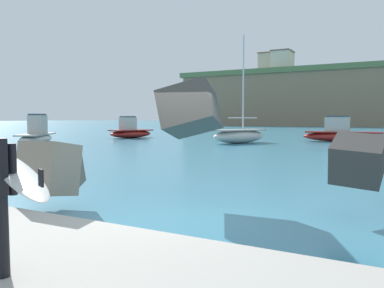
{
  "coord_description": "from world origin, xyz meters",
  "views": [
    {
      "loc": [
        3.61,
        -6.51,
        1.96
      ],
      "look_at": [
        -0.04,
        0.5,
        1.4
      ],
      "focal_mm": 35.04,
      "sensor_mm": 36.0,
      "label": 1
    }
  ],
  "objects_px": {
    "boat_mid_left": "(130,131)",
    "boat_mid_centre": "(342,134)",
    "station_building_west": "(276,64)",
    "station_building_central": "(282,61)",
    "boat_near_right": "(239,135)",
    "boat_near_centre": "(37,135)",
    "station_building_east": "(283,63)"
  },
  "relations": [
    {
      "from": "boat_near_centre",
      "to": "station_building_west",
      "type": "distance_m",
      "value": 83.49
    },
    {
      "from": "boat_mid_centre",
      "to": "station_building_east",
      "type": "xyz_separation_m",
      "value": [
        -21.47,
        67.05,
        15.66
      ]
    },
    {
      "from": "boat_mid_left",
      "to": "station_building_west",
      "type": "xyz_separation_m",
      "value": [
        -5.28,
        71.93,
        15.7
      ]
    },
    {
      "from": "boat_mid_centre",
      "to": "station_building_west",
      "type": "xyz_separation_m",
      "value": [
        -24.07,
        68.93,
        15.69
      ]
    },
    {
      "from": "boat_near_centre",
      "to": "boat_mid_centre",
      "type": "height_order",
      "value": "boat_near_centre"
    },
    {
      "from": "boat_mid_centre",
      "to": "boat_mid_left",
      "type": "bearing_deg",
      "value": -170.92
    },
    {
      "from": "boat_mid_left",
      "to": "boat_mid_centre",
      "type": "relative_size",
      "value": 0.75
    },
    {
      "from": "station_building_central",
      "to": "station_building_west",
      "type": "bearing_deg",
      "value": 112.66
    },
    {
      "from": "boat_near_centre",
      "to": "boat_mid_centre",
      "type": "relative_size",
      "value": 0.81
    },
    {
      "from": "boat_near_right",
      "to": "station_building_west",
      "type": "distance_m",
      "value": 77.69
    },
    {
      "from": "boat_mid_left",
      "to": "boat_mid_centre",
      "type": "distance_m",
      "value": 19.02
    },
    {
      "from": "station_building_central",
      "to": "station_building_east",
      "type": "height_order",
      "value": "station_building_east"
    },
    {
      "from": "boat_near_centre",
      "to": "station_building_west",
      "type": "bearing_deg",
      "value": 92.91
    },
    {
      "from": "station_building_east",
      "to": "boat_near_centre",
      "type": "bearing_deg",
      "value": -88.88
    },
    {
      "from": "station_building_west",
      "to": "station_building_east",
      "type": "relative_size",
      "value": 1.39
    },
    {
      "from": "boat_near_centre",
      "to": "station_building_west",
      "type": "relative_size",
      "value": 0.62
    },
    {
      "from": "boat_near_right",
      "to": "boat_mid_centre",
      "type": "xyz_separation_m",
      "value": [
        6.84,
        5.17,
        0.04
      ]
    },
    {
      "from": "station_building_central",
      "to": "station_building_east",
      "type": "distance_m",
      "value": 8.44
    },
    {
      "from": "station_building_central",
      "to": "station_building_east",
      "type": "xyz_separation_m",
      "value": [
        -1.64,
        8.26,
        0.62
      ]
    },
    {
      "from": "boat_near_right",
      "to": "station_building_east",
      "type": "distance_m",
      "value": 75.34
    },
    {
      "from": "boat_near_right",
      "to": "boat_mid_left",
      "type": "height_order",
      "value": "boat_near_right"
    },
    {
      "from": "boat_near_right",
      "to": "station_building_west",
      "type": "height_order",
      "value": "station_building_west"
    },
    {
      "from": "boat_mid_left",
      "to": "boat_mid_centre",
      "type": "bearing_deg",
      "value": 9.08
    },
    {
      "from": "boat_mid_left",
      "to": "station_building_central",
      "type": "xyz_separation_m",
      "value": [
        -1.05,
        61.79,
        15.06
      ]
    },
    {
      "from": "boat_near_centre",
      "to": "boat_mid_left",
      "type": "height_order",
      "value": "boat_near_centre"
    },
    {
      "from": "boat_mid_centre",
      "to": "boat_near_centre",
      "type": "bearing_deg",
      "value": -146.91
    },
    {
      "from": "boat_mid_left",
      "to": "boat_near_centre",
      "type": "bearing_deg",
      "value": -96.4
    },
    {
      "from": "station_building_central",
      "to": "boat_mid_left",
      "type": "bearing_deg",
      "value": -89.03
    },
    {
      "from": "station_building_east",
      "to": "boat_mid_centre",
      "type": "bearing_deg",
      "value": -72.24
    },
    {
      "from": "boat_mid_left",
      "to": "station_building_east",
      "type": "relative_size",
      "value": 0.8
    },
    {
      "from": "boat_mid_centre",
      "to": "station_building_west",
      "type": "distance_m",
      "value": 74.68
    },
    {
      "from": "boat_near_centre",
      "to": "boat_near_right",
      "type": "relative_size",
      "value": 0.63
    }
  ]
}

